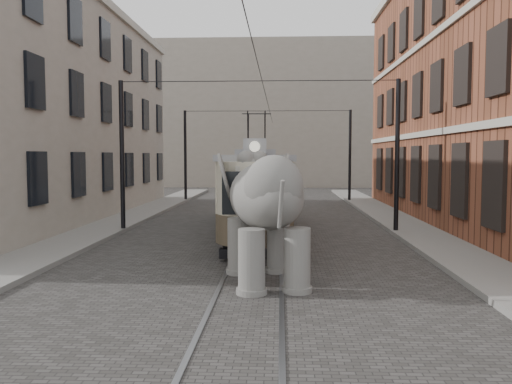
{
  "coord_description": "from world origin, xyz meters",
  "views": [
    {
      "loc": [
        0.69,
        -14.77,
        3.08
      ],
      "look_at": [
        0.04,
        -0.82,
        2.1
      ],
      "focal_mm": 37.16,
      "sensor_mm": 36.0,
      "label": 1
    }
  ],
  "objects": [
    {
      "name": "ground",
      "position": [
        0.0,
        0.0,
        0.0
      ],
      "size": [
        120.0,
        120.0,
        0.0
      ],
      "primitive_type": "plane",
      "color": "#3E3C39"
    },
    {
      "name": "tram_rails",
      "position": [
        0.0,
        0.0,
        0.01
      ],
      "size": [
        1.54,
        80.0,
        0.02
      ],
      "primitive_type": null,
      "color": "slate",
      "rests_on": "ground"
    },
    {
      "name": "sidewalk_right",
      "position": [
        6.0,
        0.0,
        0.07
      ],
      "size": [
        2.0,
        60.0,
        0.15
      ],
      "primitive_type": "cube",
      "color": "slate",
      "rests_on": "ground"
    },
    {
      "name": "sidewalk_left",
      "position": [
        -6.5,
        0.0,
        0.07
      ],
      "size": [
        2.0,
        60.0,
        0.15
      ],
      "primitive_type": "cube",
      "color": "slate",
      "rests_on": "ground"
    },
    {
      "name": "stucco_building",
      "position": [
        -11.0,
        10.0,
        5.0
      ],
      "size": [
        7.0,
        24.0,
        10.0
      ],
      "primitive_type": "cube",
      "color": "gray",
      "rests_on": "ground"
    },
    {
      "name": "distant_block",
      "position": [
        0.0,
        40.0,
        7.0
      ],
      "size": [
        28.0,
        10.0,
        14.0
      ],
      "primitive_type": "cube",
      "color": "gray",
      "rests_on": "ground"
    },
    {
      "name": "catenary",
      "position": [
        -0.2,
        5.0,
        3.0
      ],
      "size": [
        11.0,
        30.2,
        6.0
      ],
      "primitive_type": null,
      "color": "black",
      "rests_on": "ground"
    },
    {
      "name": "tram",
      "position": [
        -0.26,
        6.17,
        2.37
      ],
      "size": [
        2.9,
        12.03,
        4.74
      ],
      "primitive_type": null,
      "rotation": [
        0.0,
        0.0,
        0.04
      ],
      "color": "beige",
      "rests_on": "ground"
    },
    {
      "name": "elephant",
      "position": [
        0.34,
        -2.12,
        1.61
      ],
      "size": [
        3.96,
        5.77,
        3.23
      ],
      "primitive_type": null,
      "rotation": [
        0.0,
        0.0,
        0.21
      ],
      "color": "slate",
      "rests_on": "ground"
    }
  ]
}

